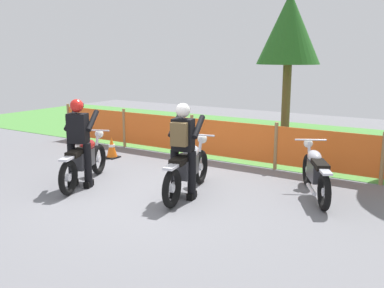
% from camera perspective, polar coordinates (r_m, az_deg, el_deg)
% --- Properties ---
extents(ground, '(24.00, 24.00, 0.02)m').
position_cam_1_polar(ground, '(7.88, -4.34, -6.82)').
color(ground, slate).
extents(grass_verge, '(24.00, 6.60, 0.01)m').
position_cam_1_polar(grass_verge, '(13.14, 11.81, 0.61)').
color(grass_verge, '#4C8C3D').
rests_on(grass_verge, ground).
extents(barrier_fence, '(11.01, 0.08, 1.05)m').
position_cam_1_polar(barrier_fence, '(10.06, 5.24, 0.52)').
color(barrier_fence, '#997547').
rests_on(barrier_fence, ground).
extents(tree_leftmost, '(2.04, 2.04, 4.45)m').
position_cam_1_polar(tree_leftmost, '(14.58, 12.74, 14.58)').
color(tree_leftmost, brown).
rests_on(tree_leftmost, ground).
extents(motorcycle_lead, '(0.96, 1.95, 0.98)m').
position_cam_1_polar(motorcycle_lead, '(8.69, -14.06, -2.06)').
color(motorcycle_lead, black).
rests_on(motorcycle_lead, ground).
extents(motorcycle_trailing, '(0.73, 2.10, 1.01)m').
position_cam_1_polar(motorcycle_trailing, '(7.77, -0.59, -3.21)').
color(motorcycle_trailing, black).
rests_on(motorcycle_trailing, ground).
extents(motorcycle_third, '(1.06, 1.80, 0.94)m').
position_cam_1_polar(motorcycle_third, '(7.95, 16.03, -3.59)').
color(motorcycle_third, black).
rests_on(motorcycle_third, ground).
extents(rider_lead, '(0.68, 0.69, 1.69)m').
position_cam_1_polar(rider_lead, '(8.41, -14.74, 0.55)').
color(rider_lead, black).
rests_on(rider_lead, ground).
extents(rider_trailing, '(0.63, 0.74, 1.69)m').
position_cam_1_polar(rider_trailing, '(7.46, -1.21, -0.21)').
color(rider_trailing, black).
rests_on(rider_trailing, ground).
extents(traffic_cone, '(0.32, 0.32, 0.53)m').
position_cam_1_polar(traffic_cone, '(10.74, -10.58, -0.44)').
color(traffic_cone, black).
rests_on(traffic_cone, ground).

